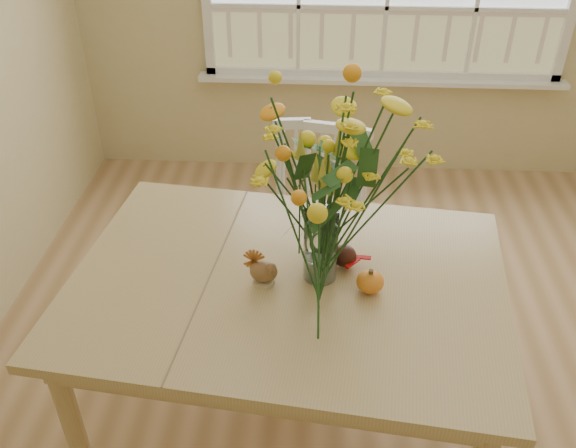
{
  "coord_description": "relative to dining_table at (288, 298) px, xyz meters",
  "views": [
    {
      "loc": [
        -0.38,
        -1.7,
        2.21
      ],
      "look_at": [
        -0.48,
        -0.02,
        1.04
      ],
      "focal_mm": 38.0,
      "sensor_mm": 36.0,
      "label": 1
    }
  ],
  "objects": [
    {
      "name": "dark_gourd",
      "position": [
        0.2,
        0.09,
        0.13
      ],
      "size": [
        0.13,
        0.09,
        0.08
      ],
      "color": "#38160F",
      "rests_on": "dining_table"
    },
    {
      "name": "turkey_figurine",
      "position": [
        -0.08,
        -0.03,
        0.14
      ],
      "size": [
        0.1,
        0.08,
        0.12
      ],
      "rotation": [
        0.0,
        0.0,
        -0.09
      ],
      "color": "#CCB78C",
      "rests_on": "dining_table"
    },
    {
      "name": "flower_vase",
      "position": [
        0.11,
        0.02,
        0.49
      ],
      "size": [
        0.56,
        0.56,
        0.66
      ],
      "color": "white",
      "rests_on": "dining_table"
    },
    {
      "name": "dining_table",
      "position": [
        0.0,
        0.0,
        0.0
      ],
      "size": [
        1.64,
        1.26,
        0.82
      ],
      "rotation": [
        0.0,
        0.0,
        -0.11
      ],
      "color": "tan",
      "rests_on": "floor"
    },
    {
      "name": "pumpkin",
      "position": [
        0.28,
        -0.05,
        0.13
      ],
      "size": [
        0.1,
        0.1,
        0.07
      ],
      "primitive_type": "ellipsoid",
      "color": "orange",
      "rests_on": "dining_table"
    },
    {
      "name": "floor",
      "position": [
        0.48,
        0.04,
        -0.73
      ],
      "size": [
        4.0,
        4.5,
        0.01
      ],
      "primitive_type": "cube",
      "color": "#AA8052",
      "rests_on": "ground"
    },
    {
      "name": "windsor_chair",
      "position": [
        0.09,
        0.77,
        -0.17
      ],
      "size": [
        0.53,
        0.52,
        0.99
      ],
      "rotation": [
        0.0,
        0.0,
        -0.19
      ],
      "color": "white",
      "rests_on": "floor"
    }
  ]
}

